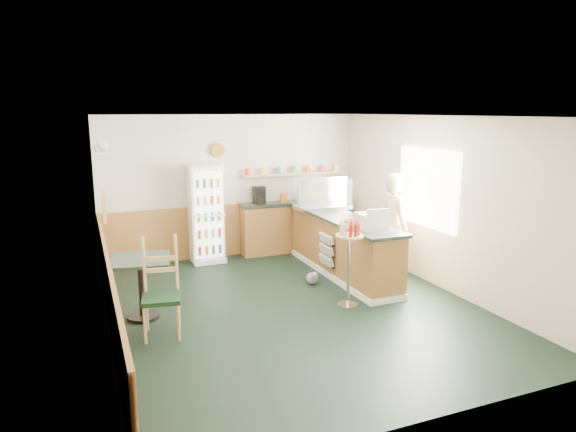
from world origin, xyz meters
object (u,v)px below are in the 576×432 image
display_case (322,194)px  cash_register (372,221)px  cafe_table (141,276)px  shopkeeper (394,227)px  condiment_stand (349,250)px  cafe_chair (159,284)px  drinks_fridge (206,214)px

display_case → cash_register: bearing=-90.0°
cash_register → cafe_table: (-3.40, 0.25, -0.53)m
shopkeeper → cafe_table: shopkeeper is taller
condiment_stand → cafe_chair: 2.65m
drinks_fridge → cafe_chair: 3.18m
shopkeeper → condiment_stand: 1.54m
drinks_fridge → shopkeeper: drinks_fridge is taller
cafe_table → display_case: bearing=23.3°
cafe_table → shopkeeper: bearing=2.3°
cafe_table → cafe_chair: cafe_chair is taller
display_case → cash_register: 1.72m
drinks_fridge → condiment_stand: bearing=-65.6°
condiment_stand → cafe_chair: (-2.64, 0.08, -0.19)m
shopkeeper → condiment_stand: shopkeeper is taller
drinks_fridge → cafe_chair: size_ratio=1.45×
display_case → shopkeeper: 1.53m
display_case → shopkeeper: bearing=-61.6°
drinks_fridge → display_case: drinks_fridge is taller
drinks_fridge → cafe_table: bearing=-121.8°
cash_register → cafe_chair: cafe_chair is taller
drinks_fridge → condiment_stand: size_ratio=1.47×
shopkeeper → cafe_table: size_ratio=2.01×
display_case → drinks_fridge: bearing=156.0°
cash_register → display_case: bearing=95.6°
condiment_stand → cafe_chair: bearing=178.2°
cash_register → cafe_chair: bearing=-168.9°
drinks_fridge → cash_register: drinks_fridge is taller
condiment_stand → cash_register: bearing=33.5°
shopkeeper → drinks_fridge: bearing=56.7°
cash_register → shopkeeper: bearing=36.6°
cafe_table → cafe_chair: (0.16, -0.57, 0.06)m
drinks_fridge → cafe_chair: (-1.28, -2.90, -0.25)m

